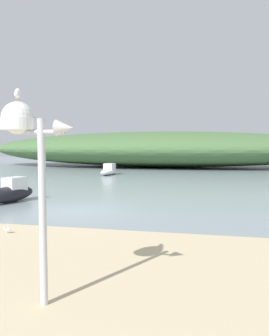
% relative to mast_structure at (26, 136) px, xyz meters
% --- Properties ---
extents(ground_plane, '(120.00, 120.00, 0.00)m').
position_rel_mast_structure_xyz_m(ground_plane, '(-2.48, 8.30, -2.88)').
color(ground_plane, gray).
extents(distant_hill, '(46.50, 15.46, 4.52)m').
position_rel_mast_structure_xyz_m(distant_hill, '(-3.09, 38.37, -0.62)').
color(distant_hill, '#476B3D').
rests_on(distant_hill, ground).
extents(mast_structure, '(1.19, 0.56, 3.22)m').
position_rel_mast_structure_xyz_m(mast_structure, '(0.00, 0.00, 0.00)').
color(mast_structure, silver).
rests_on(mast_structure, beach_sand).
extents(seagull_on_radar, '(0.19, 0.29, 0.22)m').
position_rel_mast_structure_xyz_m(seagull_on_radar, '(-0.13, 0.01, 0.66)').
color(seagull_on_radar, orange).
rests_on(seagull_on_radar, mast_structure).
extents(motorboat_far_left, '(1.30, 3.02, 1.05)m').
position_rel_mast_structure_xyz_m(motorboat_far_left, '(-6.08, 25.02, -2.49)').
color(motorboat_far_left, white).
rests_on(motorboat_far_left, ground).
extents(motorboat_mid_channel, '(1.61, 3.01, 1.19)m').
position_rel_mast_structure_xyz_m(motorboat_mid_channel, '(-6.45, 9.65, -2.40)').
color(motorboat_mid_channel, black).
rests_on(motorboat_mid_channel, ground).
extents(seagull_near_waterline, '(0.27, 0.17, 0.20)m').
position_rel_mast_structure_xyz_m(seagull_near_waterline, '(-2.82, 3.73, -2.56)').
color(seagull_near_waterline, orange).
rests_on(seagull_near_waterline, beach_sand).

